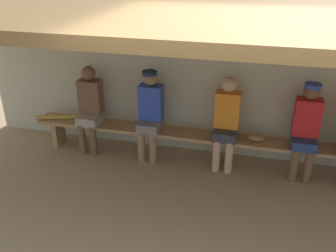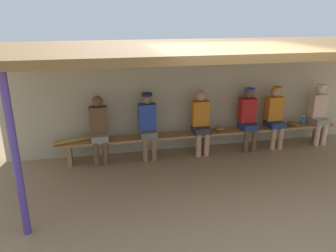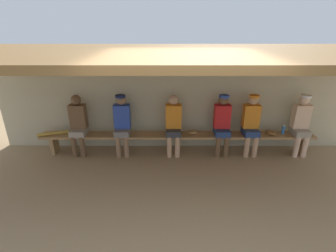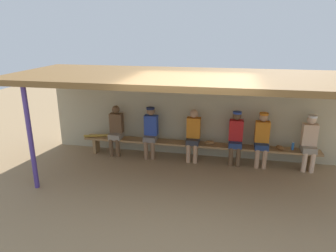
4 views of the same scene
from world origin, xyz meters
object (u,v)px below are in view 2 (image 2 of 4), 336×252
Objects in this scene: player_near_post at (275,114)px; baseball_bat at (75,140)px; player_in_blue at (148,123)px; baseball_glove_tan at (292,123)px; player_shirtless_tan at (248,116)px; bench at (204,135)px; player_with_sunglasses at (99,127)px; water_bottle_orange at (303,120)px; player_leftmost at (201,120)px; player_middle at (319,111)px; baseball_glove_worn at (220,129)px; support_post at (16,159)px.

player_near_post reaches higher than baseball_bat.
baseball_glove_tan is (3.24, -0.01, -0.24)m from player_in_blue.
player_in_blue and player_shirtless_tan have the same top height.
player_with_sunglasses reaches higher than bench.
bench is 2.34m from water_bottle_orange.
player_shirtless_tan is (0.97, 0.00, 0.36)m from bench.
bench is at bearing -2.04° from player_leftmost.
baseball_glove_tan is (2.04, -0.01, 0.12)m from bench.
player_near_post is (2.79, 0.00, 0.00)m from player_in_blue.
player_middle is at bearing 61.10° from baseball_glove_tan.
water_bottle_orange reaches higher than baseball_glove_worn.
player_with_sunglasses is 0.52m from baseball_bat.
player_middle is (2.76, 0.00, 0.02)m from player_leftmost.
support_post is 9.17× the size of baseball_glove_tan.
baseball_bat is at bearing -179.95° from player_near_post.
baseball_bat is (-3.59, -0.00, -0.25)m from player_shirtless_tan.
player_leftmost is at bearing -0.03° from player_in_blue.
player_middle is 0.40m from water_bottle_orange.
player_shirtless_tan reaches higher than baseball_glove_tan.
player_middle is 5.60× the size of baseball_glove_worn.
player_in_blue is (-1.20, 0.00, 0.36)m from bench.
player_in_blue reaches higher than baseball_glove_worn.
baseball_bat is at bearing -179.96° from player_middle.
player_shirtless_tan is at bearing 180.00° from player_near_post.
bench is 2.18m from player_with_sunglasses.
player_shirtless_tan is (4.15, 2.10, -0.35)m from support_post.
player_in_blue is 1.01× the size of player_leftmost.
water_bottle_orange reaches higher than baseball_bat.
player_shirtless_tan is at bearing -16.94° from baseball_bat.
baseball_glove_tan reaches higher than bench.
baseball_glove_worn is at bearing 0.06° from player_in_blue.
player_shirtless_tan is 1.55× the size of baseball_bat.
baseball_bat is (-4.95, -0.03, -0.06)m from water_bottle_orange.
baseball_glove_tan is (4.19, -0.01, -0.22)m from player_with_sunglasses.
player_near_post is at bearing -121.02° from baseball_glove_tan.
player_with_sunglasses is 4.83m from player_middle.
bench is 29.34× the size of water_bottle_orange.
player_shirtless_tan reaches higher than baseball_glove_worn.
support_post is 3.88m from bench.
support_post reaches higher than player_in_blue.
support_post reaches higher than baseball_glove_worn.
baseball_bat is (-5.29, -0.00, -0.25)m from player_middle.
player_with_sunglasses reaches higher than water_bottle_orange.
player_near_post is at bearing 23.75° from support_post.
player_leftmost is at bearing 171.93° from baseball_glove_worn.
water_bottle_orange is at bearing 1.84° from player_near_post.
player_shirtless_tan reaches higher than water_bottle_orange.
baseball_glove_tan is (-0.64, -0.01, -0.24)m from player_middle.
player_in_blue is at bearing 179.97° from player_leftmost.
bench is 1.03m from player_shirtless_tan.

